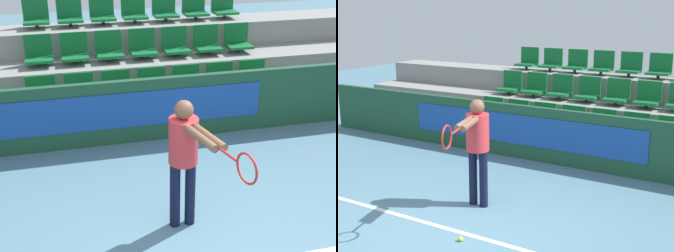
{
  "view_description": "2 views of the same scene",
  "coord_description": "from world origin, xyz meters",
  "views": [
    {
      "loc": [
        -1.62,
        -3.51,
        3.67
      ],
      "look_at": [
        -0.29,
        1.95,
        1.03
      ],
      "focal_mm": 50.0,
      "sensor_mm": 36.0,
      "label": 1
    },
    {
      "loc": [
        3.49,
        -4.54,
        3.02
      ],
      "look_at": [
        -0.33,
        2.12,
        1.07
      ],
      "focal_mm": 50.0,
      "sensor_mm": 36.0,
      "label": 2
    }
  ],
  "objects": [
    {
      "name": "stadium_chair_9",
      "position": [
        -0.65,
        5.17,
        1.22
      ],
      "size": [
        0.5,
        0.42,
        0.55
      ],
      "color": "#333333",
      "rests_on": "bleacher_tier_middle"
    },
    {
      "name": "stadium_chair_18",
      "position": [
        0.65,
        6.07,
        1.71
      ],
      "size": [
        0.5,
        0.42,
        0.55
      ],
      "color": "#333333",
      "rests_on": "bleacher_tier_back"
    },
    {
      "name": "stadium_chair_10",
      "position": [
        0.0,
        5.17,
        1.22
      ],
      "size": [
        0.5,
        0.42,
        0.55
      ],
      "color": "#333333",
      "rests_on": "bleacher_tier_middle"
    },
    {
      "name": "tennis_player",
      "position": [
        -0.27,
        1.12,
        1.07
      ],
      "size": [
        0.53,
        1.49,
        1.69
      ],
      "rotation": [
        0.0,
        0.0,
        0.25
      ],
      "color": "black",
      "rests_on": "ground"
    },
    {
      "name": "stadium_chair_12",
      "position": [
        1.3,
        5.17,
        1.22
      ],
      "size": [
        0.5,
        0.42,
        0.55
      ],
      "color": "#333333",
      "rests_on": "bleacher_tier_middle"
    },
    {
      "name": "stadium_chair_3",
      "position": [
        0.0,
        4.28,
        0.72
      ],
      "size": [
        0.5,
        0.42,
        0.55
      ],
      "color": "#333333",
      "rests_on": "bleacher_tier_front"
    },
    {
      "name": "stadium_chair_14",
      "position": [
        -1.95,
        6.07,
        1.71
      ],
      "size": [
        0.5,
        0.42,
        0.55
      ],
      "color": "#333333",
      "rests_on": "bleacher_tier_back"
    },
    {
      "name": "stadium_chair_0",
      "position": [
        -1.95,
        4.28,
        0.72
      ],
      "size": [
        0.5,
        0.42,
        0.55
      ],
      "color": "#333333",
      "rests_on": "bleacher_tier_front"
    },
    {
      "name": "stadium_chair_8",
      "position": [
        -1.3,
        5.17,
        1.22
      ],
      "size": [
        0.5,
        0.42,
        0.55
      ],
      "color": "#333333",
      "rests_on": "bleacher_tier_middle"
    },
    {
      "name": "stadium_chair_6",
      "position": [
        1.95,
        4.28,
        0.72
      ],
      "size": [
        0.5,
        0.42,
        0.55
      ],
      "color": "#333333",
      "rests_on": "bleacher_tier_front"
    },
    {
      "name": "stadium_chair_7",
      "position": [
        -1.95,
        5.17,
        1.22
      ],
      "size": [
        0.5,
        0.42,
        0.55
      ],
      "color": "#333333",
      "rests_on": "bleacher_tier_middle"
    },
    {
      "name": "stadium_chair_4",
      "position": [
        0.65,
        4.28,
        0.72
      ],
      "size": [
        0.5,
        0.42,
        0.55
      ],
      "color": "#333333",
      "rests_on": "bleacher_tier_front"
    },
    {
      "name": "stadium_chair_5",
      "position": [
        1.3,
        4.28,
        0.72
      ],
      "size": [
        0.5,
        0.42,
        0.55
      ],
      "color": "#333333",
      "rests_on": "bleacher_tier_front"
    },
    {
      "name": "stadium_chair_20",
      "position": [
        1.95,
        6.07,
        1.71
      ],
      "size": [
        0.5,
        0.42,
        0.55
      ],
      "color": "#333333",
      "rests_on": "bleacher_tier_back"
    },
    {
      "name": "stadium_chair_13",
      "position": [
        1.95,
        5.17,
        1.22
      ],
      "size": [
        0.5,
        0.42,
        0.55
      ],
      "color": "#333333",
      "rests_on": "bleacher_tier_middle"
    },
    {
      "name": "bleacher_tier_back",
      "position": [
        0.0,
        5.95,
        0.75
      ],
      "size": [
        11.84,
        0.9,
        1.49
      ],
      "color": "gray",
      "rests_on": "ground"
    },
    {
      "name": "stadium_chair_11",
      "position": [
        0.65,
        5.17,
        1.22
      ],
      "size": [
        0.5,
        0.42,
        0.55
      ],
      "color": "#333333",
      "rests_on": "bleacher_tier_middle"
    },
    {
      "name": "bleacher_tier_front",
      "position": [
        0.0,
        4.15,
        0.25
      ],
      "size": [
        11.84,
        0.9,
        0.5
      ],
      "color": "gray",
      "rests_on": "ground"
    },
    {
      "name": "stadium_chair_17",
      "position": [
        0.0,
        6.07,
        1.71
      ],
      "size": [
        0.5,
        0.42,
        0.55
      ],
      "color": "#333333",
      "rests_on": "bleacher_tier_back"
    },
    {
      "name": "stadium_chair_16",
      "position": [
        -0.65,
        6.07,
        1.71
      ],
      "size": [
        0.5,
        0.42,
        0.55
      ],
      "color": "#333333",
      "rests_on": "bleacher_tier_back"
    },
    {
      "name": "stadium_chair_15",
      "position": [
        -1.3,
        6.07,
        1.71
      ],
      "size": [
        0.5,
        0.42,
        0.55
      ],
      "color": "#333333",
      "rests_on": "bleacher_tier_back"
    },
    {
      "name": "bleacher_tier_middle",
      "position": [
        0.0,
        5.05,
        0.5
      ],
      "size": [
        11.84,
        0.9,
        1.0
      ],
      "color": "gray",
      "rests_on": "ground"
    },
    {
      "name": "stadium_chair_19",
      "position": [
        1.3,
        6.07,
        1.71
      ],
      "size": [
        0.5,
        0.42,
        0.55
      ],
      "color": "#333333",
      "rests_on": "bleacher_tier_back"
    },
    {
      "name": "stadium_chair_1",
      "position": [
        -1.3,
        4.28,
        0.72
      ],
      "size": [
        0.5,
        0.42,
        0.55
      ],
      "color": "#333333",
      "rests_on": "bleacher_tier_front"
    },
    {
      "name": "barrier_wall",
      "position": [
        -0.03,
        3.62,
        0.56
      ],
      "size": [
        12.24,
        0.14,
        1.11
      ],
      "color": "#1E4C33",
      "rests_on": "ground"
    },
    {
      "name": "stadium_chair_2",
      "position": [
        -0.65,
        4.28,
        0.72
      ],
      "size": [
        0.5,
        0.42,
        0.55
      ],
      "color": "#333333",
      "rests_on": "bleacher_tier_front"
    }
  ]
}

